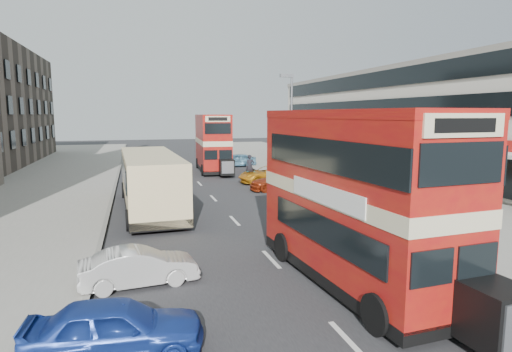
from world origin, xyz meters
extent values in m
plane|color=#28282B|center=(0.00, 0.00, 0.00)|extent=(160.00, 160.00, 0.00)
cube|color=#28282B|center=(0.00, 20.00, 0.01)|extent=(12.00, 90.00, 0.01)
cube|color=gray|center=(12.00, 20.00, 0.07)|extent=(12.00, 90.00, 0.15)
cube|color=gray|center=(-12.00, 20.00, 0.07)|extent=(12.00, 90.00, 0.15)
cube|color=gray|center=(-6.10, 20.00, 0.07)|extent=(0.20, 90.00, 0.16)
cube|color=gray|center=(6.10, 20.00, 0.07)|extent=(0.20, 90.00, 0.16)
cube|color=beige|center=(20.00, 22.00, 4.50)|extent=(8.00, 46.00, 9.00)
cube|color=black|center=(15.95, 22.00, 1.60)|extent=(0.10, 44.00, 2.40)
cube|color=gray|center=(20.00, 22.00, 9.10)|extent=(8.20, 46.20, 0.40)
cube|color=white|center=(15.10, 22.00, 3.00)|extent=(1.80, 44.00, 0.20)
cylinder|color=slate|center=(6.60, 18.00, 4.00)|extent=(0.16, 0.16, 8.00)
cube|color=slate|center=(6.20, 18.00, 8.00)|extent=(1.00, 0.20, 0.25)
cube|color=black|center=(1.79, -0.70, 0.36)|extent=(3.18, 8.34, 0.36)
cube|color=maroon|center=(1.79, -0.70, 1.58)|extent=(3.16, 8.34, 2.25)
cube|color=beige|center=(1.79, -0.70, 2.86)|extent=(3.20, 8.38, 0.46)
cube|color=maroon|center=(1.79, -0.70, 4.09)|extent=(3.16, 8.34, 2.14)
cube|color=maroon|center=(1.79, -0.70, 5.24)|extent=(3.18, 8.36, 0.26)
cube|color=black|center=(2.78, -5.34, 0.92)|extent=(1.32, 1.31, 1.33)
cube|color=black|center=(2.27, 27.05, 0.35)|extent=(2.93, 8.02, 0.35)
cube|color=maroon|center=(2.27, 27.05, 1.53)|extent=(2.91, 8.02, 2.17)
cube|color=beige|center=(2.27, 27.05, 2.76)|extent=(2.95, 8.06, 0.44)
cube|color=maroon|center=(2.27, 27.05, 3.94)|extent=(2.91, 8.02, 2.07)
cube|color=maroon|center=(2.27, 27.05, 5.06)|extent=(2.93, 8.04, 0.25)
cube|color=black|center=(2.62, 22.49, 0.89)|extent=(1.25, 1.25, 1.28)
cube|color=black|center=(-3.87, 11.64, 0.43)|extent=(3.23, 10.98, 0.43)
cube|color=beige|center=(-3.87, 11.64, 1.69)|extent=(3.20, 10.98, 2.83)
imported|color=#1B3796|center=(-5.19, -3.17, 0.65)|extent=(3.91, 1.79, 1.30)
imported|color=beige|center=(-4.64, 0.81, 0.59)|extent=(3.68, 1.64, 1.17)
imported|color=#9A2C0F|center=(5.07, 15.66, 0.65)|extent=(4.50, 1.94, 1.29)
imported|color=orange|center=(5.19, 19.00, 0.66)|extent=(4.92, 2.66, 1.31)
imported|color=#5992B2|center=(5.17, 29.80, 0.66)|extent=(3.93, 1.73, 1.32)
imported|color=gray|center=(8.23, 13.32, 0.93)|extent=(0.69, 0.60, 1.56)
imported|color=gray|center=(3.77, 19.34, 0.49)|extent=(0.83, 1.90, 0.97)
imported|color=black|center=(3.77, 19.34, 1.26)|extent=(0.71, 0.50, 1.82)
camera|label=1|loc=(-4.63, -12.52, 5.24)|focal=30.56mm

